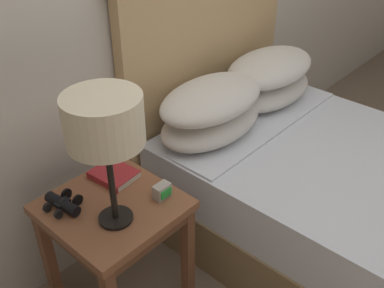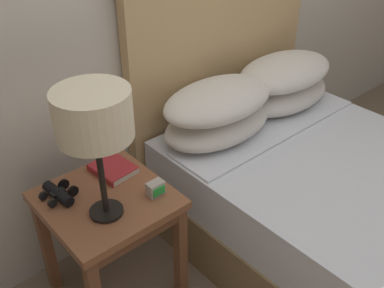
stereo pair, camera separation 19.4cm
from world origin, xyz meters
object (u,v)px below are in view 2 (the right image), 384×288
Objects in this scene: table_lamp at (93,117)px; alarm_clock at (156,189)px; binoculars_pair at (58,193)px; book_on_nightstand at (113,169)px; bed at (334,200)px; nightstand at (108,213)px.

table_lamp reaches higher than alarm_clock.
alarm_clock is (0.21, -0.04, -0.39)m from table_lamp.
binoculars_pair is 2.33× the size of alarm_clock.
bed is at bearing -37.24° from book_on_nightstand.
table_lamp is 2.68× the size of book_on_nightstand.
bed is at bearing -22.78° from table_lamp.
alarm_clock is at bearing -37.99° from binoculars_pair.
binoculars_pair is at bearing -178.38° from book_on_nightstand.
table_lamp is at bearing -119.99° from nightstand.
table_lamp is at bearing 169.72° from alarm_clock.
nightstand is 3.44× the size of binoculars_pair.
bed is (0.92, -0.49, -0.13)m from nightstand.
binoculars_pair reaches higher than nightstand.
nightstand is 1.08× the size of table_lamp.
binoculars_pair is at bearing 140.12° from nightstand.
alarm_clock is at bearing 154.11° from bed.
book_on_nightstand is at bearing 47.65° from nightstand.
book_on_nightstand is (0.11, 0.13, 0.10)m from nightstand.
table_lamp reaches higher than book_on_nightstand.
nightstand is 0.20m from book_on_nightstand.
bed is 26.57× the size of alarm_clock.
binoculars_pair is (-0.14, 0.12, 0.11)m from nightstand.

